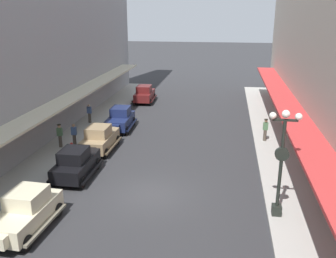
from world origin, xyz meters
The scene contains 14 objects.
ground_plane centered at (0.00, 0.00, 0.00)m, with size 200.00×200.00×0.00m, color #2D2D30.
sidewalk_left centered at (-7.50, 0.00, 0.07)m, with size 3.00×60.00×0.15m, color #A8A59E.
sidewalk_right centered at (7.50, 0.00, 0.07)m, with size 3.00×60.00×0.15m, color #A8A59E.
parked_car_0 centered at (-4.81, 5.91, 0.94)m, with size 2.14×4.26×1.84m.
parked_car_1 centered at (-4.85, 20.58, 0.94)m, with size 2.28×4.31×1.84m.
parked_car_2 centered at (-4.74, 1.42, 0.94)m, with size 2.20×4.28×1.84m.
parked_car_3 centered at (-4.80, -4.21, 0.94)m, with size 2.29×4.31×1.84m.
parked_car_4 centered at (-4.77, 10.90, 0.94)m, with size 2.28×4.31×1.84m.
lamp_post_with_clock centered at (6.40, -1.38, 2.99)m, with size 1.42×0.44×5.16m.
fire_hydrant centered at (-6.35, 4.58, 0.56)m, with size 0.24×0.24×0.82m.
pedestrian_0 centered at (6.76, 9.43, 1.01)m, with size 0.36×0.28×1.67m.
pedestrian_1 centered at (-7.70, 5.78, 1.01)m, with size 0.36×0.28×1.67m.
pedestrian_2 centered at (-6.79, 6.13, 0.99)m, with size 0.36×0.24×1.64m.
pedestrian_3 centered at (-7.78, 11.88, 0.99)m, with size 0.36×0.24×1.64m.
Camera 1 is at (3.78, -17.87, 9.49)m, focal length 40.24 mm.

